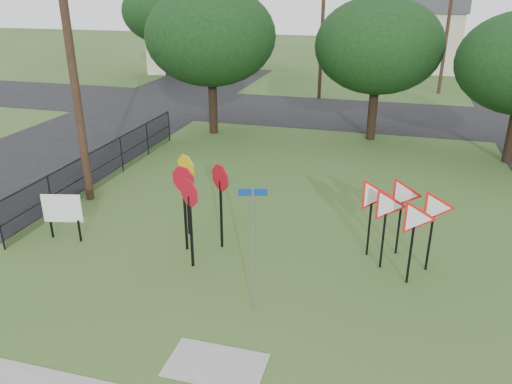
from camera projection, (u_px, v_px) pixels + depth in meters
ground at (249, 299)px, 12.28m from camera, size 140.00×140.00×0.00m
street_left at (69, 145)px, 24.14m from camera, size 8.00×50.00×0.02m
street_far at (341, 113)px, 30.08m from camera, size 60.00×8.00×0.02m
curb_pad at (216, 365)px, 10.14m from camera, size 2.00×1.20×0.02m
street_name_sign at (253, 243)px, 11.28m from camera, size 0.62×0.19×3.09m
stop_sign_cluster at (195, 188)px, 13.95m from camera, size 1.93×2.23×2.59m
yield_sign_cluster at (401, 207)px, 13.14m from camera, size 2.64×1.62×2.38m
info_board at (62, 210)px, 14.83m from camera, size 1.16×0.31×1.47m
utility_pole_main at (72, 51)px, 16.07m from camera, size 3.55×0.33×10.00m
far_pole_a at (322, 28)px, 32.38m from camera, size 1.40×0.24×9.00m
far_pole_b at (447, 30)px, 34.06m from camera, size 1.40×0.24×8.50m
far_pole_c at (233, 20)px, 39.69m from camera, size 1.40×0.24×9.00m
fence_run at (107, 162)px, 19.42m from camera, size 0.05×11.55×1.50m
house_left at (205, 28)px, 44.60m from camera, size 10.58×8.88×7.20m
house_mid at (413, 33)px, 45.69m from camera, size 8.40×8.40×6.20m
tree_near_left at (211, 36)px, 24.36m from camera, size 6.40×6.40×7.27m
tree_near_mid at (378, 46)px, 23.40m from camera, size 6.00×6.00×6.80m
tree_far_left at (164, 12)px, 40.95m from camera, size 6.80×6.80×7.73m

